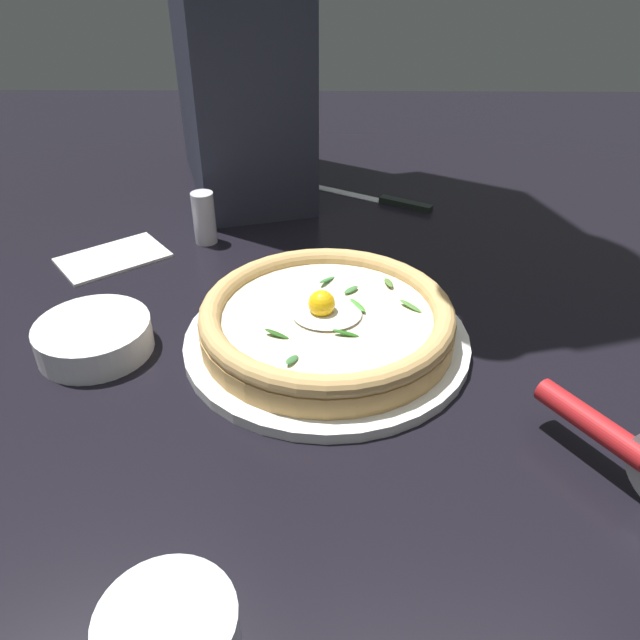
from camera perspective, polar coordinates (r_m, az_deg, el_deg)
name	(u,v)px	position (r m, az deg, el deg)	size (l,w,h in m)	color
ground_plane	(323,370)	(0.68, 0.25, -4.59)	(2.40, 2.40, 0.03)	black
pizza_plate	(320,339)	(0.69, 0.00, -1.80)	(0.31, 0.31, 0.01)	white
pizza	(320,319)	(0.68, 0.00, 0.10)	(0.28, 0.28, 0.06)	tan
side_bowl	(90,337)	(0.72, -20.36, -1.50)	(0.12, 0.12, 0.04)	white
pizza_cutter	(606,436)	(0.58, 24.80, -9.65)	(0.10, 0.14, 0.08)	silver
table_knife	(383,200)	(1.05, 5.77, 10.91)	(0.21, 0.13, 0.01)	silver
folded_napkin	(110,256)	(0.91, -18.76, 5.56)	(0.14, 0.09, 0.01)	white
pepper_shaker	(201,218)	(0.92, -10.86, 9.20)	(0.03, 0.03, 0.08)	silver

